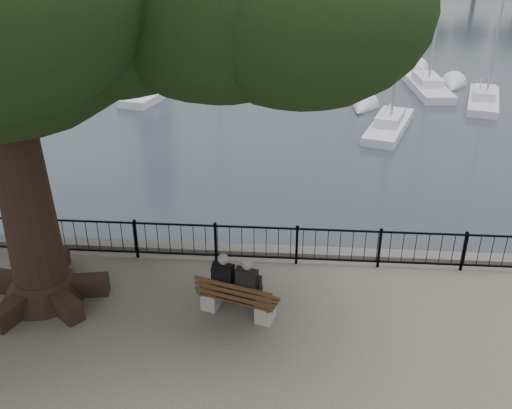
{
  "coord_description": "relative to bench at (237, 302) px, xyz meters",
  "views": [
    {
      "loc": [
        0.9,
        -9.55,
        7.65
      ],
      "look_at": [
        0.0,
        2.5,
        1.6
      ],
      "focal_mm": 40.0,
      "sensor_mm": 36.0,
      "label": 1
    }
  ],
  "objects": [
    {
      "name": "railing",
      "position": [
        0.24,
        2.13,
        0.24
      ],
      "size": [
        22.06,
        0.06,
        1.0
      ],
      "color": "black",
      "rests_on": "ground"
    },
    {
      "name": "sailboat_f",
      "position": [
        2.97,
        30.13,
        -1.02
      ],
      "size": [
        2.45,
        5.01,
        9.54
      ],
      "color": "white",
      "rests_on": "ground"
    },
    {
      "name": "sailboat_i",
      "position": [
        10.84,
        19.93,
        -0.96
      ],
      "size": [
        2.9,
        5.48,
        12.26
      ],
      "color": "white",
      "rests_on": "ground"
    },
    {
      "name": "sailboat_h",
      "position": [
        -6.68,
        41.67,
        -0.98
      ],
      "size": [
        3.19,
        5.76,
        11.87
      ],
      "color": "white",
      "rests_on": "ground"
    },
    {
      "name": "sailboat_a",
      "position": [
        -6.64,
        20.24,
        -1.02
      ],
      "size": [
        2.89,
        5.68,
        10.0
      ],
      "color": "white",
      "rests_on": "ground"
    },
    {
      "name": "person_left",
      "position": [
        -0.24,
        0.18,
        0.35
      ],
      "size": [
        0.57,
        0.8,
        1.47
      ],
      "color": "black",
      "rests_on": "ground"
    },
    {
      "name": "bench",
      "position": [
        0.0,
        0.0,
        0.0
      ],
      "size": [
        1.83,
        1.03,
        0.92
      ],
      "color": "gray",
      "rests_on": "ground"
    },
    {
      "name": "sailboat_g",
      "position": [
        5.28,
        32.86,
        -1.02
      ],
      "size": [
        3.58,
        5.53,
        10.09
      ],
      "color": "white",
      "rests_on": "ground"
    },
    {
      "name": "sailboat_b",
      "position": [
        -3.4,
        22.84,
        -0.99
      ],
      "size": [
        2.32,
        5.95,
        11.92
      ],
      "color": "white",
      "rests_on": "ground"
    },
    {
      "name": "harbor",
      "position": [
        0.24,
        2.63,
        -0.82
      ],
      "size": [
        260.0,
        260.0,
        1.2
      ],
      "color": "#4D4B49",
      "rests_on": "ground"
    },
    {
      "name": "sailboat_c",
      "position": [
        5.36,
        15.36,
        -1.01
      ],
      "size": [
        2.98,
        5.28,
        10.22
      ],
      "color": "white",
      "rests_on": "ground"
    },
    {
      "name": "person_right",
      "position": [
        0.27,
        0.02,
        0.35
      ],
      "size": [
        0.57,
        0.8,
        1.47
      ],
      "color": "black",
      "rests_on": "ground"
    },
    {
      "name": "sailboat_e",
      "position": [
        -11.82,
        30.81,
        -0.93
      ],
      "size": [
        2.97,
        5.91,
        13.76
      ],
      "color": "white",
      "rests_on": "ground"
    },
    {
      "name": "sailboat_d",
      "position": [
        8.39,
        22.45,
        -1.01
      ],
      "size": [
        2.07,
        6.05,
        10.94
      ],
      "color": "white",
      "rests_on": "ground"
    }
  ]
}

